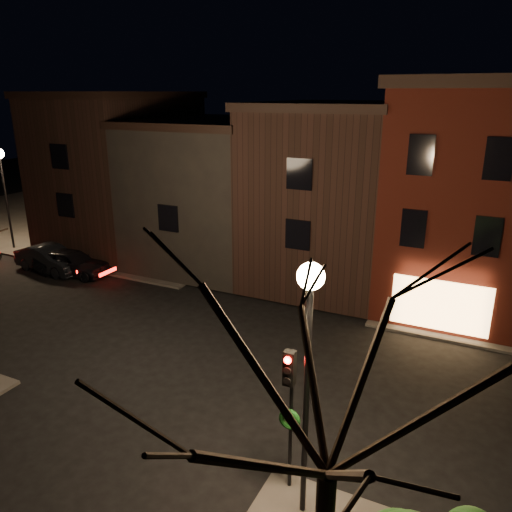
{
  "coord_description": "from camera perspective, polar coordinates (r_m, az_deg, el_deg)",
  "views": [
    {
      "loc": [
        9.45,
        -15.33,
        9.98
      ],
      "look_at": [
        0.45,
        3.2,
        3.2
      ],
      "focal_mm": 35.0,
      "sensor_mm": 36.0,
      "label": 1
    }
  ],
  "objects": [
    {
      "name": "sidewalk_far_left",
      "position": [
        47.05,
        -13.65,
        5.53
      ],
      "size": [
        30.0,
        30.0,
        0.12
      ],
      "primitive_type": "cube",
      "color": "#2D2B28",
      "rests_on": "ground"
    },
    {
      "name": "row_building_b",
      "position": [
        30.49,
        -4.52,
        7.49
      ],
      "size": [
        7.8,
        10.3,
        8.4
      ],
      "color": "black",
      "rests_on": "ground"
    },
    {
      "name": "parked_car_b",
      "position": [
        31.31,
        -22.45,
        -0.33
      ],
      "size": [
        4.76,
        2.05,
        1.52
      ],
      "primitive_type": "imported",
      "rotation": [
        0.0,
        0.0,
        1.48
      ],
      "color": "black",
      "rests_on": "ground"
    },
    {
      "name": "corner_building",
      "position": [
        25.26,
        22.32,
        6.42
      ],
      "size": [
        6.5,
        8.5,
        10.5
      ],
      "color": "#49140D",
      "rests_on": "ground"
    },
    {
      "name": "street_lamp_near",
      "position": [
        10.98,
        6.09,
        -7.8
      ],
      "size": [
        0.6,
        0.6,
        6.48
      ],
      "color": "black",
      "rests_on": "sidewalk_near_right"
    },
    {
      "name": "row_building_c",
      "position": [
        34.57,
        -15.14,
        9.46
      ],
      "size": [
        7.3,
        10.3,
        9.9
      ],
      "color": "black",
      "rests_on": "ground"
    },
    {
      "name": "row_building_a",
      "position": [
        27.51,
        8.72,
        7.23
      ],
      "size": [
        7.3,
        10.3,
        9.4
      ],
      "color": "black",
      "rests_on": "ground"
    },
    {
      "name": "street_lamp_far",
      "position": [
        36.0,
        -27.04,
        8.6
      ],
      "size": [
        0.6,
        0.6,
        6.48
      ],
      "color": "black",
      "rests_on": "sidewalk_far_left"
    },
    {
      "name": "ground",
      "position": [
        20.58,
        -5.11,
        -10.86
      ],
      "size": [
        120.0,
        120.0,
        0.0
      ],
      "primitive_type": "plane",
      "color": "black",
      "rests_on": "ground"
    },
    {
      "name": "bare_tree_right",
      "position": [
        8.07,
        8.93,
        -10.38
      ],
      "size": [
        6.4,
        6.4,
        8.5
      ],
      "color": "black",
      "rests_on": "sidewalk_near_right"
    },
    {
      "name": "traffic_signal",
      "position": [
        12.75,
        3.88,
        -16.04
      ],
      "size": [
        0.58,
        0.38,
        4.05
      ],
      "color": "black",
      "rests_on": "sidewalk_near_right"
    },
    {
      "name": "parked_car_a",
      "position": [
        30.29,
        -20.35,
        -0.68
      ],
      "size": [
        4.63,
        2.27,
        1.52
      ],
      "primitive_type": "imported",
      "rotation": [
        0.0,
        0.0,
        1.68
      ],
      "color": "black",
      "rests_on": "ground"
    }
  ]
}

